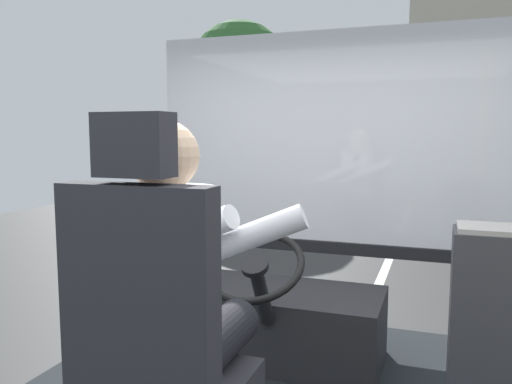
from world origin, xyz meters
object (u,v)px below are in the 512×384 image
(fare_box, at_px, (484,337))
(bus_driver, at_px, (174,284))
(driver_seat, at_px, (159,360))
(steering_console, at_px, (283,322))

(fare_box, bearing_deg, bus_driver, -143.04)
(driver_seat, bearing_deg, bus_driver, 90.00)
(driver_seat, xyz_separation_m, fare_box, (1.00, 0.86, -0.12))
(driver_seat, xyz_separation_m, bus_driver, (0.00, 0.11, 0.21))
(bus_driver, xyz_separation_m, fare_box, (1.00, 0.75, -0.34))
(bus_driver, bearing_deg, steering_console, 90.00)
(driver_seat, bearing_deg, fare_box, 40.77)
(bus_driver, distance_m, steering_console, 1.36)
(steering_console, bearing_deg, bus_driver, -90.00)
(bus_driver, relative_size, steering_console, 0.77)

